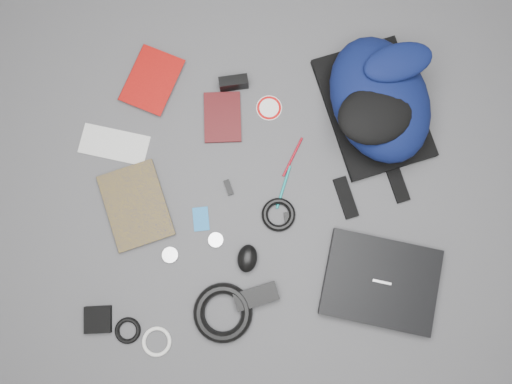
{
  "coord_description": "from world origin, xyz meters",
  "views": [
    {
      "loc": [
        0.01,
        -0.24,
        1.68
      ],
      "look_at": [
        0.0,
        0.0,
        0.02
      ],
      "focal_mm": 35.0,
      "sensor_mm": 36.0,
      "label": 1
    }
  ],
  "objects_px": {
    "pouch": "(98,319)",
    "power_brick": "(256,296)",
    "comic_book": "(108,215)",
    "compact_camera": "(234,83)",
    "backpack": "(380,99)",
    "mouse": "(247,258)",
    "laptop": "(381,282)",
    "textbook_red": "(131,72)",
    "dvd_case": "(223,117)"
  },
  "relations": [
    {
      "from": "laptop",
      "to": "textbook_red",
      "type": "relative_size",
      "value": 1.66
    },
    {
      "from": "power_brick",
      "to": "compact_camera",
      "type": "bearing_deg",
      "value": 79.3
    },
    {
      "from": "pouch",
      "to": "power_brick",
      "type": "bearing_deg",
      "value": 11.19
    },
    {
      "from": "textbook_red",
      "to": "pouch",
      "type": "height_order",
      "value": "textbook_red"
    },
    {
      "from": "laptop",
      "to": "comic_book",
      "type": "height_order",
      "value": "laptop"
    },
    {
      "from": "laptop",
      "to": "mouse",
      "type": "xyz_separation_m",
      "value": [
        -0.44,
        0.05,
        0.01
      ]
    },
    {
      "from": "comic_book",
      "to": "mouse",
      "type": "xyz_separation_m",
      "value": [
        0.48,
        -0.12,
        0.01
      ]
    },
    {
      "from": "comic_book",
      "to": "power_brick",
      "type": "distance_m",
      "value": 0.57
    },
    {
      "from": "backpack",
      "to": "dvd_case",
      "type": "relative_size",
      "value": 2.75
    },
    {
      "from": "power_brick",
      "to": "comic_book",
      "type": "bearing_deg",
      "value": 134.98
    },
    {
      "from": "textbook_red",
      "to": "comic_book",
      "type": "height_order",
      "value": "textbook_red"
    },
    {
      "from": "backpack",
      "to": "textbook_red",
      "type": "relative_size",
      "value": 2.23
    },
    {
      "from": "power_brick",
      "to": "pouch",
      "type": "distance_m",
      "value": 0.52
    },
    {
      "from": "textbook_red",
      "to": "dvd_case",
      "type": "height_order",
      "value": "textbook_red"
    },
    {
      "from": "dvd_case",
      "to": "power_brick",
      "type": "distance_m",
      "value": 0.62
    },
    {
      "from": "mouse",
      "to": "power_brick",
      "type": "xyz_separation_m",
      "value": [
        0.04,
        -0.12,
        -0.01
      ]
    },
    {
      "from": "laptop",
      "to": "compact_camera",
      "type": "height_order",
      "value": "compact_camera"
    },
    {
      "from": "mouse",
      "to": "compact_camera",
      "type": "bearing_deg",
      "value": 102.74
    },
    {
      "from": "compact_camera",
      "to": "textbook_red",
      "type": "bearing_deg",
      "value": 164.71
    },
    {
      "from": "laptop",
      "to": "comic_book",
      "type": "xyz_separation_m",
      "value": [
        -0.92,
        0.17,
        -0.01
      ]
    },
    {
      "from": "dvd_case",
      "to": "mouse",
      "type": "height_order",
      "value": "mouse"
    },
    {
      "from": "mouse",
      "to": "laptop",
      "type": "bearing_deg",
      "value": -1.81
    },
    {
      "from": "backpack",
      "to": "textbook_red",
      "type": "xyz_separation_m",
      "value": [
        -0.85,
        0.09,
        -0.09
      ]
    },
    {
      "from": "backpack",
      "to": "compact_camera",
      "type": "distance_m",
      "value": 0.5
    },
    {
      "from": "textbook_red",
      "to": "comic_book",
      "type": "bearing_deg",
      "value": -74.39
    },
    {
      "from": "comic_book",
      "to": "power_brick",
      "type": "relative_size",
      "value": 1.91
    },
    {
      "from": "textbook_red",
      "to": "laptop",
      "type": "bearing_deg",
      "value": -18.22
    },
    {
      "from": "textbook_red",
      "to": "comic_book",
      "type": "relative_size",
      "value": 0.81
    },
    {
      "from": "pouch",
      "to": "comic_book",
      "type": "bearing_deg",
      "value": 90.15
    },
    {
      "from": "comic_book",
      "to": "mouse",
      "type": "relative_size",
      "value": 2.94
    },
    {
      "from": "backpack",
      "to": "mouse",
      "type": "relative_size",
      "value": 5.31
    },
    {
      "from": "textbook_red",
      "to": "compact_camera",
      "type": "height_order",
      "value": "compact_camera"
    },
    {
      "from": "backpack",
      "to": "laptop",
      "type": "bearing_deg",
      "value": -106.97
    },
    {
      "from": "compact_camera",
      "to": "mouse",
      "type": "bearing_deg",
      "value": -93.37
    },
    {
      "from": "backpack",
      "to": "power_brick",
      "type": "relative_size",
      "value": 3.43
    },
    {
      "from": "comic_book",
      "to": "pouch",
      "type": "relative_size",
      "value": 3.15
    },
    {
      "from": "compact_camera",
      "to": "laptop",
      "type": "bearing_deg",
      "value": -62.38
    },
    {
      "from": "compact_camera",
      "to": "power_brick",
      "type": "height_order",
      "value": "compact_camera"
    },
    {
      "from": "textbook_red",
      "to": "mouse",
      "type": "distance_m",
      "value": 0.77
    },
    {
      "from": "comic_book",
      "to": "compact_camera",
      "type": "relative_size",
      "value": 2.71
    },
    {
      "from": "laptop",
      "to": "comic_book",
      "type": "bearing_deg",
      "value": 178.29
    },
    {
      "from": "backpack",
      "to": "compact_camera",
      "type": "relative_size",
      "value": 4.89
    },
    {
      "from": "mouse",
      "to": "power_brick",
      "type": "relative_size",
      "value": 0.65
    },
    {
      "from": "compact_camera",
      "to": "pouch",
      "type": "relative_size",
      "value": 1.16
    },
    {
      "from": "power_brick",
      "to": "pouch",
      "type": "bearing_deg",
      "value": 171.35
    },
    {
      "from": "power_brick",
      "to": "laptop",
      "type": "bearing_deg",
      "value": -10.37
    },
    {
      "from": "power_brick",
      "to": "mouse",
      "type": "bearing_deg",
      "value": 86.5
    },
    {
      "from": "pouch",
      "to": "backpack",
      "type": "bearing_deg",
      "value": 40.76
    },
    {
      "from": "dvd_case",
      "to": "mouse",
      "type": "xyz_separation_m",
      "value": [
        0.11,
        -0.48,
        0.02
      ]
    },
    {
      "from": "backpack",
      "to": "power_brick",
      "type": "distance_m",
      "value": 0.76
    }
  ]
}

